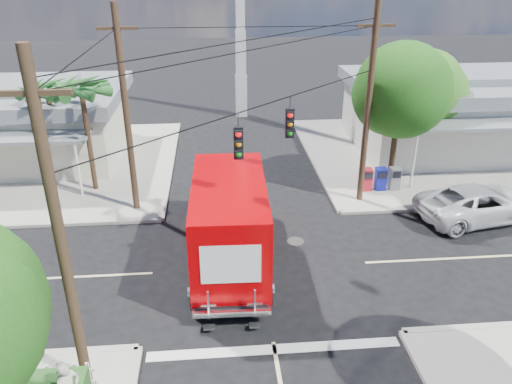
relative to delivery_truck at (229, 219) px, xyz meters
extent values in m
plane|color=black|center=(1.10, -0.64, -1.80)|extent=(120.00, 120.00, 0.00)
cube|color=#AAA499|center=(12.10, 10.36, -1.73)|extent=(14.00, 14.00, 0.14)
cube|color=#A7A294|center=(5.10, 10.36, -1.73)|extent=(0.25, 14.00, 0.14)
cube|color=#A7A294|center=(12.10, 3.36, -1.73)|extent=(14.00, 0.25, 0.14)
cube|color=#AAA499|center=(-9.90, 10.36, -1.73)|extent=(14.00, 14.00, 0.14)
cube|color=#A7A294|center=(-2.90, 10.36, -1.73)|extent=(0.25, 14.00, 0.14)
cube|color=beige|center=(1.10, 9.36, -1.79)|extent=(0.12, 12.00, 0.01)
cube|color=silver|center=(1.10, -4.94, -1.79)|extent=(7.50, 0.40, 0.01)
cube|color=silver|center=(13.60, 11.36, 0.04)|extent=(11.00, 8.00, 3.40)
cube|color=gray|center=(13.60, 11.36, 2.09)|extent=(11.80, 8.80, 0.70)
cube|color=gray|center=(13.60, 11.36, 2.59)|extent=(6.05, 4.40, 0.50)
cube|color=gray|center=(13.60, 6.46, 1.24)|extent=(9.90, 1.80, 0.15)
cylinder|color=silver|center=(9.20, 5.66, -0.21)|extent=(0.12, 0.12, 2.90)
cube|color=beige|center=(-10.90, 11.86, -0.06)|extent=(10.00, 8.00, 3.20)
cube|color=gray|center=(-10.90, 11.86, 1.89)|extent=(10.80, 8.80, 0.70)
cube|color=gray|center=(-10.90, 11.86, 2.39)|extent=(5.50, 4.40, 0.50)
cylinder|color=silver|center=(-6.90, 6.16, -0.31)|extent=(0.12, 0.12, 2.70)
cube|color=silver|center=(1.60, 19.36, -0.30)|extent=(0.80, 0.80, 3.00)
cube|color=silver|center=(1.60, 19.36, 2.70)|extent=(0.70, 0.70, 3.00)
cube|color=silver|center=(1.60, 19.36, 5.70)|extent=(0.60, 0.60, 3.00)
cylinder|color=#422D1C|center=(8.30, 6.16, 0.39)|extent=(0.28, 0.28, 4.10)
sphere|color=#214D17|center=(8.30, 6.16, 2.95)|extent=(4.10, 4.10, 4.10)
sphere|color=#214D17|center=(7.90, 6.36, 3.21)|extent=(3.33, 3.33, 3.33)
sphere|color=#214D17|center=(8.65, 5.86, 2.82)|extent=(3.58, 3.58, 3.58)
cylinder|color=#422D1C|center=(10.90, 8.36, 0.14)|extent=(0.28, 0.28, 3.58)
sphere|color=#366721|center=(10.90, 8.36, 2.38)|extent=(3.58, 3.58, 3.58)
sphere|color=#366721|center=(10.50, 8.56, 2.60)|extent=(2.91, 2.91, 2.91)
sphere|color=#366721|center=(11.25, 8.06, 2.26)|extent=(3.14, 3.14, 3.14)
cylinder|color=#422D1C|center=(-6.40, 6.86, 0.84)|extent=(0.24, 0.24, 5.00)
cone|color=#256125|center=(-5.50, 6.86, 3.44)|extent=(0.50, 2.06, 0.98)
cone|color=#256125|center=(-5.84, 7.56, 3.44)|extent=(1.92, 1.68, 0.98)
cone|color=#256125|center=(-6.60, 7.74, 3.44)|extent=(2.12, 0.95, 0.98)
cone|color=#256125|center=(-7.21, 7.25, 3.44)|extent=(1.34, 2.07, 0.98)
cone|color=#256125|center=(-7.21, 6.47, 3.44)|extent=(1.34, 2.07, 0.98)
cone|color=#256125|center=(-6.60, 5.98, 3.44)|extent=(2.12, 0.95, 0.98)
cone|color=#256125|center=(-5.84, 6.16, 3.44)|extent=(1.92, 1.68, 0.98)
cylinder|color=#422D1C|center=(-8.40, 8.36, 0.64)|extent=(0.24, 0.24, 4.60)
cone|color=#256125|center=(-7.50, 8.36, 3.04)|extent=(0.50, 2.06, 0.98)
cone|color=#256125|center=(-7.84, 9.06, 3.04)|extent=(1.92, 1.68, 0.98)
cone|color=#256125|center=(-8.60, 9.24, 3.04)|extent=(2.12, 0.95, 0.98)
cone|color=#256125|center=(-9.21, 8.75, 3.04)|extent=(1.34, 2.07, 0.98)
cone|color=#256125|center=(-9.21, 7.97, 3.04)|extent=(1.34, 2.07, 0.98)
cone|color=#256125|center=(-8.60, 7.48, 3.04)|extent=(2.12, 0.95, 0.98)
cone|color=#256125|center=(-7.84, 7.66, 3.04)|extent=(1.92, 1.68, 0.98)
cylinder|color=#473321|center=(-4.10, -5.84, 2.70)|extent=(0.28, 0.28, 9.00)
cube|color=#473321|center=(-4.10, -5.84, 6.20)|extent=(1.60, 0.12, 0.12)
cylinder|color=#473321|center=(6.30, 4.56, 2.70)|extent=(0.28, 0.28, 9.00)
cube|color=#473321|center=(6.30, 4.56, 6.20)|extent=(1.60, 0.12, 0.12)
cylinder|color=#473321|center=(-4.10, 4.56, 2.70)|extent=(0.28, 0.28, 9.00)
cube|color=#473321|center=(-4.10, 4.56, 6.20)|extent=(1.60, 0.12, 0.12)
cylinder|color=black|center=(1.10, -0.64, 4.40)|extent=(10.43, 10.43, 0.04)
cube|color=black|center=(0.30, -1.44, 3.45)|extent=(0.30, 0.24, 1.05)
sphere|color=red|center=(0.30, -1.58, 3.78)|extent=(0.20, 0.20, 0.20)
cube|color=black|center=(2.20, 0.46, 3.45)|extent=(0.30, 0.24, 1.05)
sphere|color=red|center=(2.20, 0.32, 3.78)|extent=(0.20, 0.20, 0.20)
cube|color=silver|center=(-3.90, -6.24, -1.16)|extent=(0.09, 0.06, 1.00)
cube|color=red|center=(6.90, 5.56, -1.11)|extent=(0.50, 0.50, 1.10)
cube|color=#0F1590|center=(7.60, 5.56, -1.11)|extent=(0.50, 0.50, 1.10)
cube|color=slate|center=(8.30, 5.56, -1.11)|extent=(0.50, 0.50, 1.10)
cube|color=black|center=(0.00, 0.16, -1.24)|extent=(2.53, 7.94, 0.25)
cube|color=#BE0003|center=(0.09, 3.24, -0.43)|extent=(2.47, 1.78, 2.22)
cube|color=black|center=(0.10, 3.95, -0.03)|extent=(2.13, 0.31, 0.96)
cube|color=silver|center=(0.11, 4.15, -1.14)|extent=(2.33, 0.18, 0.35)
cube|color=#BE0003|center=(-0.02, -0.75, 0.28)|extent=(2.68, 5.92, 2.93)
cube|color=white|center=(1.26, -0.78, 0.43)|extent=(0.12, 3.64, 1.31)
cube|color=white|center=(-1.30, -0.71, 0.43)|extent=(0.12, 3.64, 1.31)
cube|color=white|center=(-0.10, -3.70, 0.43)|extent=(1.82, 0.07, 1.31)
cube|color=silver|center=(-0.10, -3.83, -1.24)|extent=(2.43, 0.32, 0.18)
cube|color=silver|center=(-0.81, -3.94, -0.84)|extent=(0.46, 0.07, 1.01)
cube|color=silver|center=(0.60, -3.98, -0.84)|extent=(0.46, 0.07, 1.01)
cylinder|color=black|center=(-1.08, 3.12, -1.24)|extent=(0.35, 1.12, 1.11)
cylinder|color=black|center=(1.24, 3.06, -1.24)|extent=(0.35, 1.12, 1.11)
cylinder|color=black|center=(-1.23, -2.74, -1.24)|extent=(0.35, 1.12, 1.11)
cylinder|color=black|center=(1.09, -2.80, -1.24)|extent=(0.35, 1.12, 1.11)
imported|color=silver|center=(11.01, 2.41, -1.03)|extent=(5.93, 3.59, 1.54)
camera|label=1|loc=(-0.44, -16.22, 8.68)|focal=35.00mm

